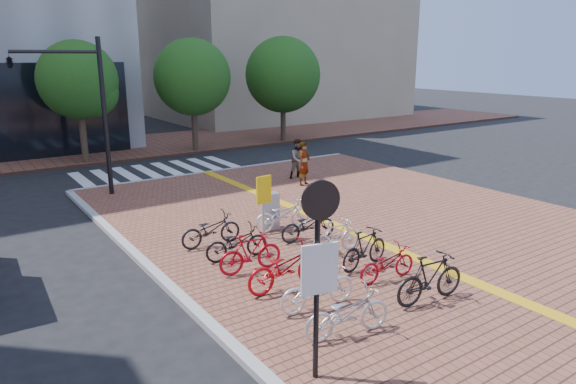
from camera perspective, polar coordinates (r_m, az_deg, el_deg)
ground at (r=13.29m, az=5.93°, el=-8.85°), size 120.00×120.00×0.00m
kerb_north at (r=24.44m, az=-6.97°, el=2.37°), size 14.00×0.25×0.15m
far_sidewalk at (r=31.67m, az=-19.48°, el=4.50°), size 70.00×8.00×0.15m
building_beige at (r=48.84m, az=-2.38°, el=19.20°), size 20.00×18.00×18.00m
crosswalk at (r=25.26m, az=-14.11°, el=2.28°), size 7.50×4.00×0.01m
street_trees at (r=29.68m, az=-8.66°, el=12.36°), size 16.20×4.60×6.35m
bike_0 at (r=10.04m, az=6.60°, el=-13.17°), size 1.89×0.94×0.95m
bike_1 at (r=10.97m, az=3.30°, el=-10.57°), size 1.85×0.78×0.95m
bike_2 at (r=11.80m, az=-0.24°, el=-8.34°), size 2.02×0.72×1.06m
bike_3 at (r=12.72m, az=-4.19°, el=-6.74°), size 1.70×0.62×1.00m
bike_4 at (r=13.56m, az=-5.72°, el=-5.61°), size 1.77×0.80×0.90m
bike_5 at (r=14.57m, az=-8.56°, el=-4.16°), size 1.79×0.66×0.93m
bike_6 at (r=11.61m, az=15.55°, el=-9.21°), size 1.88×0.70×1.10m
bike_7 at (r=12.49m, az=10.96°, el=-7.78°), size 1.65×0.67×0.85m
bike_8 at (r=13.09m, az=8.53°, el=-6.22°), size 1.73×0.72×1.01m
bike_9 at (r=13.89m, az=5.39°, el=-4.97°), size 1.60×0.51×0.95m
bike_10 at (r=14.83m, az=2.25°, el=-3.70°), size 1.80×0.82×0.91m
bike_11 at (r=15.68m, az=-0.59°, el=-2.52°), size 1.92×0.85×0.98m
pedestrian_a at (r=21.10m, az=1.81°, el=3.17°), size 0.76×0.64×1.79m
pedestrian_b at (r=22.29m, az=1.18°, el=3.71°), size 0.91×0.75×1.71m
utility_box at (r=15.78m, az=-2.06°, el=-2.11°), size 0.58×0.46×1.14m
yellow_sign at (r=14.75m, az=-2.71°, el=-0.39°), size 0.51×0.14×1.87m
notice_sign at (r=8.06m, az=3.42°, el=-7.31°), size 0.62×0.22×3.39m
traffic_light_pole at (r=20.16m, az=-23.72°, el=10.43°), size 3.14×1.21×5.86m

